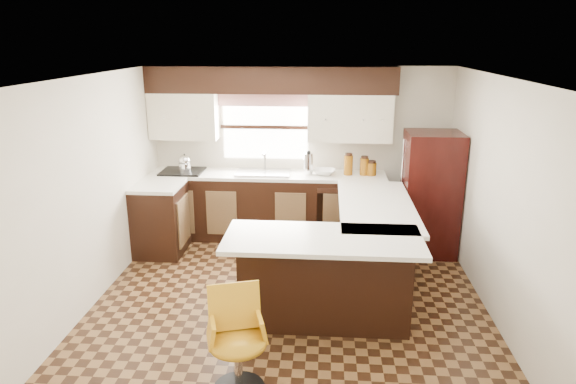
# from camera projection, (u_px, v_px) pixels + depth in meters

# --- Properties ---
(floor) EXTENTS (4.40, 4.40, 0.00)m
(floor) POSITION_uv_depth(u_px,v_px,m) (289.00, 302.00, 5.59)
(floor) COLOR #49301A
(floor) RESTS_ON ground
(ceiling) EXTENTS (4.40, 4.40, 0.00)m
(ceiling) POSITION_uv_depth(u_px,v_px,m) (289.00, 77.00, 4.90)
(ceiling) COLOR silver
(ceiling) RESTS_ON wall_back
(wall_back) EXTENTS (4.40, 0.00, 4.40)m
(wall_back) POSITION_uv_depth(u_px,v_px,m) (300.00, 152.00, 7.35)
(wall_back) COLOR beige
(wall_back) RESTS_ON floor
(wall_front) EXTENTS (4.40, 0.00, 4.40)m
(wall_front) POSITION_uv_depth(u_px,v_px,m) (263.00, 303.00, 3.14)
(wall_front) COLOR beige
(wall_front) RESTS_ON floor
(wall_left) EXTENTS (0.00, 4.40, 4.40)m
(wall_left) POSITION_uv_depth(u_px,v_px,m) (91.00, 192.00, 5.40)
(wall_left) COLOR beige
(wall_left) RESTS_ON floor
(wall_right) EXTENTS (0.00, 4.40, 4.40)m
(wall_right) POSITION_uv_depth(u_px,v_px,m) (500.00, 202.00, 5.09)
(wall_right) COLOR beige
(wall_right) RESTS_ON floor
(base_cab_back) EXTENTS (3.30, 0.60, 0.90)m
(base_cab_back) POSITION_uv_depth(u_px,v_px,m) (268.00, 207.00, 7.31)
(base_cab_back) COLOR black
(base_cab_back) RESTS_ON floor
(base_cab_left) EXTENTS (0.60, 0.70, 0.90)m
(base_cab_left) POSITION_uv_depth(u_px,v_px,m) (161.00, 220.00, 6.78)
(base_cab_left) COLOR black
(base_cab_left) RESTS_ON floor
(counter_back) EXTENTS (3.30, 0.60, 0.04)m
(counter_back) POSITION_uv_depth(u_px,v_px,m) (267.00, 175.00, 7.17)
(counter_back) COLOR silver
(counter_back) RESTS_ON base_cab_back
(counter_left) EXTENTS (0.60, 0.70, 0.04)m
(counter_left) POSITION_uv_depth(u_px,v_px,m) (158.00, 186.00, 6.65)
(counter_left) COLOR silver
(counter_left) RESTS_ON base_cab_left
(soffit) EXTENTS (3.40, 0.35, 0.36)m
(soffit) POSITION_uv_depth(u_px,v_px,m) (271.00, 80.00, 6.91)
(soffit) COLOR black
(soffit) RESTS_ON wall_back
(upper_cab_left) EXTENTS (0.94, 0.35, 0.64)m
(upper_cab_left) POSITION_uv_depth(u_px,v_px,m) (184.00, 116.00, 7.15)
(upper_cab_left) COLOR beige
(upper_cab_left) RESTS_ON wall_back
(upper_cab_right) EXTENTS (1.14, 0.35, 0.64)m
(upper_cab_right) POSITION_uv_depth(u_px,v_px,m) (350.00, 118.00, 6.98)
(upper_cab_right) COLOR beige
(upper_cab_right) RESTS_ON wall_back
(window_pane) EXTENTS (1.20, 0.02, 0.90)m
(window_pane) POSITION_uv_depth(u_px,v_px,m) (265.00, 127.00, 7.26)
(window_pane) COLOR white
(window_pane) RESTS_ON wall_back
(valance) EXTENTS (1.30, 0.06, 0.18)m
(valance) POSITION_uv_depth(u_px,v_px,m) (265.00, 100.00, 7.11)
(valance) COLOR #D19B93
(valance) RESTS_ON wall_back
(sink) EXTENTS (0.75, 0.45, 0.03)m
(sink) POSITION_uv_depth(u_px,v_px,m) (263.00, 173.00, 7.14)
(sink) COLOR #B2B2B7
(sink) RESTS_ON counter_back
(dishwasher) EXTENTS (0.58, 0.03, 0.78)m
(dishwasher) POSITION_uv_depth(u_px,v_px,m) (338.00, 217.00, 6.97)
(dishwasher) COLOR black
(dishwasher) RESTS_ON floor
(cooktop) EXTENTS (0.58, 0.50, 0.02)m
(cooktop) POSITION_uv_depth(u_px,v_px,m) (182.00, 171.00, 7.23)
(cooktop) COLOR black
(cooktop) RESTS_ON counter_back
(peninsula_long) EXTENTS (0.60, 1.95, 0.90)m
(peninsula_long) POSITION_uv_depth(u_px,v_px,m) (370.00, 244.00, 5.99)
(peninsula_long) COLOR black
(peninsula_long) RESTS_ON floor
(peninsula_return) EXTENTS (1.65, 0.60, 0.90)m
(peninsula_return) POSITION_uv_depth(u_px,v_px,m) (324.00, 280.00, 5.10)
(peninsula_return) COLOR black
(peninsula_return) RESTS_ON floor
(counter_pen_long) EXTENTS (0.84, 1.95, 0.04)m
(counter_pen_long) POSITION_uv_depth(u_px,v_px,m) (376.00, 206.00, 5.85)
(counter_pen_long) COLOR silver
(counter_pen_long) RESTS_ON peninsula_long
(counter_pen_return) EXTENTS (1.89, 0.84, 0.04)m
(counter_pen_return) POSITION_uv_depth(u_px,v_px,m) (323.00, 239.00, 4.88)
(counter_pen_return) COLOR silver
(counter_pen_return) RESTS_ON peninsula_return
(refrigerator) EXTENTS (0.69, 0.67, 1.62)m
(refrigerator) POSITION_uv_depth(u_px,v_px,m) (430.00, 194.00, 6.69)
(refrigerator) COLOR black
(refrigerator) RESTS_ON floor
(bar_chair) EXTENTS (0.58, 0.58, 0.87)m
(bar_chair) POSITION_uv_depth(u_px,v_px,m) (238.00, 344.00, 4.07)
(bar_chair) COLOR orange
(bar_chair) RESTS_ON floor
(kettle) EXTENTS (0.18, 0.18, 0.24)m
(kettle) POSITION_uv_depth(u_px,v_px,m) (185.00, 162.00, 7.19)
(kettle) COLOR silver
(kettle) RESTS_ON cooktop
(percolator) EXTENTS (0.13, 0.13, 0.30)m
(percolator) POSITION_uv_depth(u_px,v_px,m) (308.00, 164.00, 7.08)
(percolator) COLOR silver
(percolator) RESTS_ON counter_back
(mixing_bowl) EXTENTS (0.34, 0.34, 0.07)m
(mixing_bowl) POSITION_uv_depth(u_px,v_px,m) (324.00, 172.00, 7.10)
(mixing_bowl) COLOR white
(mixing_bowl) RESTS_ON counter_back
(canister_large) EXTENTS (0.12, 0.12, 0.27)m
(canister_large) POSITION_uv_depth(u_px,v_px,m) (348.00, 165.00, 7.06)
(canister_large) COLOR #804A0B
(canister_large) RESTS_ON counter_back
(canister_med) EXTENTS (0.12, 0.12, 0.24)m
(canister_med) POSITION_uv_depth(u_px,v_px,m) (364.00, 167.00, 7.05)
(canister_med) COLOR #804A0B
(canister_med) RESTS_ON counter_back
(canister_small) EXTENTS (0.14, 0.14, 0.17)m
(canister_small) POSITION_uv_depth(u_px,v_px,m) (371.00, 169.00, 7.05)
(canister_small) COLOR #804A0B
(canister_small) RESTS_ON counter_back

